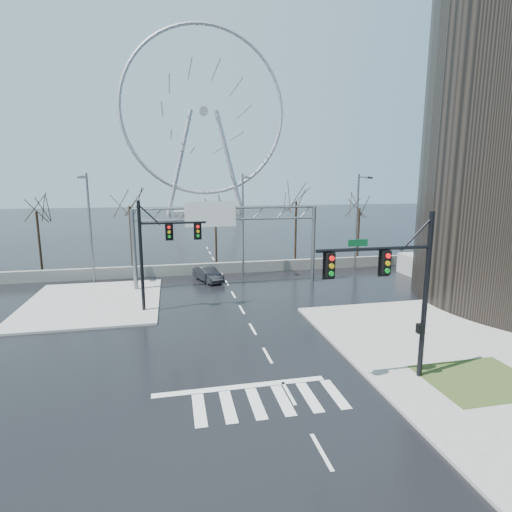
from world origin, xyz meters
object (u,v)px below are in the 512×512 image
object	(u,v)px
signal_mast_far	(157,245)
car	(208,274)
ferris_wheel	(204,118)
signal_mast_near	(400,282)
sign_gantry	(223,229)

from	to	relation	value
signal_mast_far	car	bearing A→B (deg)	62.18
car	ferris_wheel	bearing A→B (deg)	64.19
ferris_wheel	signal_mast_near	bearing A→B (deg)	-89.92
car	sign_gantry	bearing A→B (deg)	-79.48
signal_mast_far	car	xyz separation A→B (m)	(4.24, 8.04, -4.16)
signal_mast_near	ferris_wheel	size ratio (longest dim) A/B	0.16
signal_mast_near	sign_gantry	world-z (taller)	signal_mast_near
signal_mast_far	car	world-z (taller)	signal_mast_far
signal_mast_far	ferris_wheel	xyz separation A→B (m)	(10.87, 86.04, 21.30)
ferris_wheel	car	size ratio (longest dim) A/B	12.47
signal_mast_near	sign_gantry	distance (m)	19.79
ferris_wheel	car	bearing A→B (deg)	-94.85
sign_gantry	ferris_wheel	distance (m)	82.91
signal_mast_near	signal_mast_far	xyz separation A→B (m)	(-11.01, 13.00, -0.04)
signal_mast_far	ferris_wheel	size ratio (longest dim) A/B	0.16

